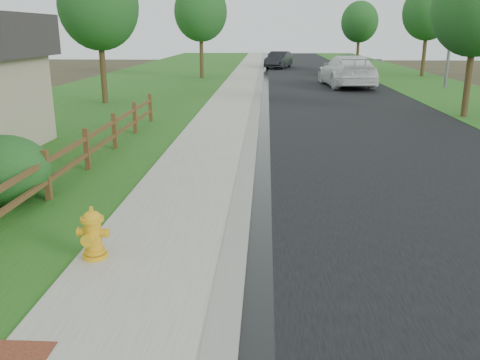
# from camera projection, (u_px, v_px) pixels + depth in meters

# --- Properties ---
(road) EXTENTS (8.00, 90.00, 0.02)m
(road) POSITION_uv_depth(u_px,v_px,m) (315.00, 78.00, 38.69)
(road) COLOR black
(road) RESTS_ON ground
(curb) EXTENTS (0.40, 90.00, 0.12)m
(curb) POSITION_uv_depth(u_px,v_px,m) (260.00, 77.00, 38.88)
(curb) COLOR gray
(curb) RESTS_ON ground
(wet_gutter) EXTENTS (0.50, 90.00, 0.00)m
(wet_gutter) POSITION_uv_depth(u_px,v_px,m) (265.00, 77.00, 38.87)
(wet_gutter) COLOR black
(wet_gutter) RESTS_ON road
(sidewalk) EXTENTS (2.20, 90.00, 0.10)m
(sidewalk) POSITION_uv_depth(u_px,v_px,m) (244.00, 77.00, 38.95)
(sidewalk) COLOR gray
(sidewalk) RESTS_ON ground
(grass_strip) EXTENTS (1.60, 90.00, 0.06)m
(grass_strip) POSITION_uv_depth(u_px,v_px,m) (219.00, 77.00, 39.04)
(grass_strip) COLOR #1A5117
(grass_strip) RESTS_ON ground
(lawn_near) EXTENTS (9.00, 90.00, 0.04)m
(lawn_near) POSITION_uv_depth(u_px,v_px,m) (152.00, 77.00, 39.30)
(lawn_near) COLOR #1A5117
(lawn_near) RESTS_ON ground
(verge_far) EXTENTS (6.00, 90.00, 0.04)m
(verge_far) POSITION_uv_depth(u_px,v_px,m) (407.00, 78.00, 38.34)
(verge_far) COLOR #1A5117
(verge_far) RESTS_ON ground
(ranch_fence) EXTENTS (0.12, 16.92, 1.10)m
(ranch_fence) POSITION_uv_depth(u_px,v_px,m) (69.00, 159.00, 11.51)
(ranch_fence) COLOR #543B1C
(ranch_fence) RESTS_ON ground
(fire_hydrant) EXTENTS (0.53, 0.43, 0.82)m
(fire_hydrant) POSITION_uv_depth(u_px,v_px,m) (93.00, 235.00, 7.60)
(fire_hydrant) COLOR gold
(fire_hydrant) RESTS_ON sidewalk
(white_suv) EXTENTS (3.27, 6.94, 1.96)m
(white_suv) POSITION_uv_depth(u_px,v_px,m) (347.00, 71.00, 32.09)
(white_suv) COLOR white
(white_suv) RESTS_ON road
(dark_car_mid) EXTENTS (2.27, 5.22, 1.75)m
(dark_car_mid) POSITION_uv_depth(u_px,v_px,m) (347.00, 64.00, 40.14)
(dark_car_mid) COLOR black
(dark_car_mid) RESTS_ON road
(dark_car_far) EXTENTS (2.87, 4.98, 1.55)m
(dark_car_far) POSITION_uv_depth(u_px,v_px,m) (279.00, 60.00, 48.25)
(dark_car_far) COLOR black
(dark_car_far) RESTS_ON road
(streetlight) EXTENTS (2.11, 0.54, 9.16)m
(streetlight) POSITION_uv_depth(u_px,v_px,m) (452.00, 0.00, 30.18)
(streetlight) COLOR slate
(streetlight) RESTS_ON ground
(shrub_b) EXTENTS (2.22, 2.22, 1.22)m
(shrub_b) POSITION_uv_depth(u_px,v_px,m) (0.00, 175.00, 10.28)
(shrub_b) COLOR #1C4619
(shrub_b) RESTS_ON ground
(shrub_c) EXTENTS (2.30, 2.30, 1.41)m
(shrub_c) POSITION_uv_depth(u_px,v_px,m) (1.00, 170.00, 10.27)
(shrub_c) COLOR #1C4619
(shrub_c) RESTS_ON ground
(tree_near_left) EXTENTS (3.72, 3.72, 6.60)m
(tree_near_left) POSITION_uv_depth(u_px,v_px,m) (98.00, 6.00, 23.57)
(tree_near_left) COLOR #3A2A18
(tree_near_left) RESTS_ON ground
(tree_near_right) EXTENTS (3.43, 3.43, 6.18)m
(tree_near_right) POSITION_uv_depth(u_px,v_px,m) (477.00, 8.00, 19.70)
(tree_near_right) COLOR #3A2A18
(tree_near_right) RESTS_ON ground
(tree_mid_left) EXTENTS (3.85, 3.85, 6.88)m
(tree_mid_left) POSITION_uv_depth(u_px,v_px,m) (201.00, 12.00, 36.78)
(tree_mid_left) COLOR #3A2A18
(tree_mid_left) RESTS_ON ground
(tree_mid_right) EXTENTS (3.79, 3.79, 6.87)m
(tree_mid_right) POSITION_uv_depth(u_px,v_px,m) (428.00, 12.00, 38.31)
(tree_mid_right) COLOR #3A2A18
(tree_mid_right) RESTS_ON ground
(tree_far_right) EXTENTS (3.25, 3.25, 5.99)m
(tree_far_right) POSITION_uv_depth(u_px,v_px,m) (360.00, 22.00, 44.73)
(tree_far_right) COLOR #3A2A18
(tree_far_right) RESTS_ON ground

